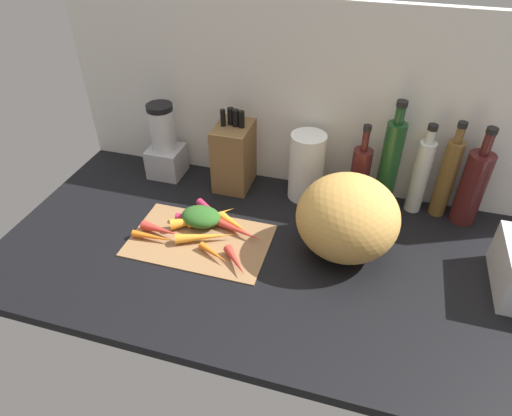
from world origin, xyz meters
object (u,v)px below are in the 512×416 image
at_px(bottle_4, 472,187).
at_px(carrot_8, 211,216).
at_px(bottle_2, 420,175).
at_px(winter_squash, 347,218).
at_px(bottle_1, 389,166).
at_px(carrot_7, 160,230).
at_px(carrot_2, 205,237).
at_px(bottle_3, 447,177).
at_px(carrot_0, 198,219).
at_px(carrot_1, 216,215).
at_px(cutting_board, 200,240).
at_px(carrot_5, 214,253).
at_px(carrot_9, 191,221).
at_px(carrot_3, 236,261).
at_px(bottle_0, 359,177).
at_px(blender_appliance, 165,146).
at_px(paper_towel_roll, 307,167).
at_px(carrot_4, 233,223).
at_px(carrot_10, 154,237).
at_px(carrot_6, 237,230).
at_px(knife_block, 234,155).

bearing_deg(bottle_4, carrot_8, -162.98).
relative_size(carrot_8, bottle_2, 0.53).
relative_size(winter_squash, bottle_1, 0.77).
bearing_deg(carrot_7, carrot_2, 3.24).
relative_size(bottle_3, bottle_4, 1.00).
relative_size(carrot_2, bottle_2, 0.57).
distance_m(carrot_0, carrot_1, 0.06).
height_order(carrot_7, bottle_4, bottle_4).
bearing_deg(bottle_3, cutting_board, -153.20).
distance_m(carrot_1, carrot_5, 0.17).
height_order(cutting_board, carrot_7, carrot_7).
distance_m(carrot_9, bottle_4, 0.85).
distance_m(carrot_3, carrot_8, 0.22).
bearing_deg(bottle_0, carrot_1, -153.76).
xyz_separation_m(carrot_3, bottle_3, (0.54, 0.41, 0.11)).
distance_m(blender_appliance, bottle_1, 0.75).
relative_size(carrot_9, bottle_3, 0.39).
distance_m(blender_appliance, paper_towel_roll, 0.50).
relative_size(carrot_1, carrot_4, 1.68).
xyz_separation_m(carrot_2, bottle_0, (0.40, 0.31, 0.09)).
xyz_separation_m(carrot_10, bottle_3, (0.80, 0.38, 0.12)).
height_order(carrot_2, carrot_10, carrot_2).
height_order(winter_squash, bottle_2, bottle_2).
relative_size(winter_squash, blender_appliance, 1.06).
height_order(blender_appliance, bottle_3, bottle_3).
xyz_separation_m(bottle_2, bottle_3, (0.08, 0.00, 0.01)).
height_order(carrot_9, winter_squash, winter_squash).
bearing_deg(paper_towel_roll, carrot_6, -120.59).
distance_m(carrot_1, carrot_2, 0.11).
relative_size(carrot_0, knife_block, 0.51).
distance_m(carrot_3, winter_squash, 0.33).
distance_m(winter_squash, bottle_2, 0.32).
height_order(carrot_3, carrot_4, carrot_4).
bearing_deg(carrot_3, paper_towel_roll, 73.20).
height_order(carrot_3, carrot_9, carrot_9).
bearing_deg(bottle_1, carrot_8, -156.19).
distance_m(carrot_3, bottle_2, 0.63).
bearing_deg(carrot_3, carrot_9, 146.63).
xyz_separation_m(carrot_3, bottle_4, (0.61, 0.40, 0.10)).
distance_m(carrot_3, bottle_0, 0.48).
bearing_deg(bottle_0, carrot_2, -142.31).
distance_m(carrot_9, carrot_10, 0.12).
height_order(carrot_3, blender_appliance, blender_appliance).
height_order(carrot_7, bottle_0, bottle_0).
xyz_separation_m(carrot_7, winter_squash, (0.53, 0.09, 0.10)).
bearing_deg(carrot_1, bottle_0, 26.24).
relative_size(paper_towel_roll, bottle_2, 0.76).
relative_size(cutting_board, carrot_1, 2.30).
relative_size(carrot_0, carrot_1, 0.80).
height_order(carrot_9, carrot_10, carrot_9).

